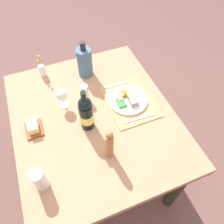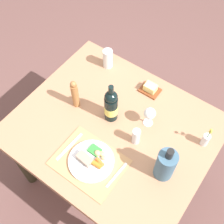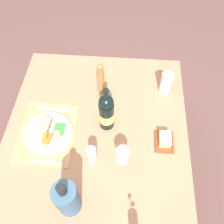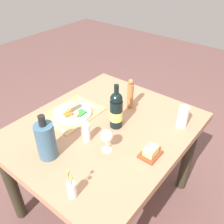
% 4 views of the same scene
% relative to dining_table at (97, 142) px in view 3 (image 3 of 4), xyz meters
% --- Properties ---
extents(ground_plane, '(8.00, 8.00, 0.00)m').
position_rel_dining_table_xyz_m(ground_plane, '(0.00, 0.00, -0.66)').
color(ground_plane, brown).
extents(dining_table, '(1.19, 1.01, 0.77)m').
position_rel_dining_table_xyz_m(dining_table, '(0.00, 0.00, 0.00)').
color(dining_table, '#AD7C5B').
rests_on(dining_table, ground_plane).
extents(placemat, '(0.39, 0.31, 0.01)m').
position_rel_dining_table_xyz_m(placemat, '(0.02, -0.27, 0.11)').
color(placemat, tan).
rests_on(placemat, dining_table).
extents(dinner_plate, '(0.26, 0.26, 0.05)m').
position_rel_dining_table_xyz_m(dinner_plate, '(0.03, -0.26, 0.13)').
color(dinner_plate, silver).
rests_on(dinner_plate, placemat).
extents(fork, '(0.03, 0.22, 0.00)m').
position_rel_dining_table_xyz_m(fork, '(-0.13, -0.26, 0.12)').
color(fork, silver).
rests_on(fork, placemat).
extents(knife, '(0.02, 0.18, 0.00)m').
position_rel_dining_table_xyz_m(knife, '(0.19, -0.24, 0.12)').
color(knife, silver).
rests_on(knife, placemat).
extents(pepper_mill, '(0.04, 0.04, 0.23)m').
position_rel_dining_table_xyz_m(pepper_mill, '(-0.29, 0.00, 0.22)').
color(pepper_mill, '#A36B3B').
rests_on(pepper_mill, dining_table).
extents(water_tumbler, '(0.07, 0.07, 0.14)m').
position_rel_dining_table_xyz_m(water_tumbler, '(-0.33, 0.39, 0.17)').
color(water_tumbler, silver).
rests_on(water_tumbler, dining_table).
extents(wine_glass, '(0.07, 0.07, 0.15)m').
position_rel_dining_table_xyz_m(wine_glass, '(0.15, 0.15, 0.21)').
color(wine_glass, white).
rests_on(wine_glass, dining_table).
extents(salt_shaker, '(0.05, 0.05, 0.12)m').
position_rel_dining_table_xyz_m(salt_shaker, '(0.16, 0.00, 0.17)').
color(salt_shaker, white).
rests_on(salt_shaker, dining_table).
extents(cooler_bottle, '(0.11, 0.11, 0.28)m').
position_rel_dining_table_xyz_m(cooler_bottle, '(0.39, -0.08, 0.22)').
color(cooler_bottle, '#3F627B').
rests_on(cooler_bottle, dining_table).
extents(butter_dish, '(0.13, 0.10, 0.06)m').
position_rel_dining_table_xyz_m(butter_dish, '(0.03, 0.37, 0.13)').
color(butter_dish, brown).
rests_on(butter_dish, dining_table).
extents(wine_bottle, '(0.08, 0.08, 0.31)m').
position_rel_dining_table_xyz_m(wine_bottle, '(-0.06, 0.06, 0.23)').
color(wine_bottle, black).
rests_on(wine_bottle, dining_table).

